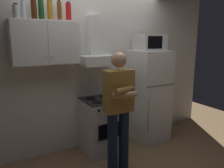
{
  "coord_description": "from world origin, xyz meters",
  "views": [
    {
      "loc": [
        -1.6,
        -2.81,
        1.83
      ],
      "look_at": [
        0.0,
        0.0,
        1.15
      ],
      "focal_mm": 36.1,
      "sensor_mm": 36.0,
      "label": 1
    }
  ],
  "objects_px": {
    "bottle_vodka_clear": "(24,9)",
    "bottle_canister_steel": "(16,12)",
    "microwave": "(150,42)",
    "bottle_liquor_amber": "(50,9)",
    "bottle_rum_dark": "(34,9)",
    "person_standing": "(119,108)",
    "refrigerator": "(149,96)",
    "range_hood": "(97,52)",
    "bottle_soda_red": "(68,12)",
    "bottle_beer_brown": "(59,11)",
    "upper_cabinet": "(45,43)",
    "stove_oven": "(102,125)",
    "bottle_wine_green": "(41,8)"
  },
  "relations": [
    {
      "from": "range_hood",
      "to": "bottle_liquor_amber",
      "type": "height_order",
      "value": "bottle_liquor_amber"
    },
    {
      "from": "bottle_wine_green",
      "to": "range_hood",
      "type": "bearing_deg",
      "value": 0.04
    },
    {
      "from": "stove_oven",
      "to": "person_standing",
      "type": "height_order",
      "value": "person_standing"
    },
    {
      "from": "range_hood",
      "to": "bottle_vodka_clear",
      "type": "bearing_deg",
      "value": 177.86
    },
    {
      "from": "bottle_soda_red",
      "to": "bottle_rum_dark",
      "type": "relative_size",
      "value": 0.92
    },
    {
      "from": "refrigerator",
      "to": "bottle_soda_red",
      "type": "bearing_deg",
      "value": 174.54
    },
    {
      "from": "bottle_liquor_amber",
      "to": "bottle_wine_green",
      "type": "height_order",
      "value": "bottle_wine_green"
    },
    {
      "from": "person_standing",
      "to": "bottle_beer_brown",
      "type": "height_order",
      "value": "bottle_beer_brown"
    },
    {
      "from": "bottle_vodka_clear",
      "to": "bottle_canister_steel",
      "type": "height_order",
      "value": "bottle_vodka_clear"
    },
    {
      "from": "upper_cabinet",
      "to": "bottle_beer_brown",
      "type": "bearing_deg",
      "value": 7.0
    },
    {
      "from": "bottle_vodka_clear",
      "to": "bottle_liquor_amber",
      "type": "bearing_deg",
      "value": -0.83
    },
    {
      "from": "range_hood",
      "to": "microwave",
      "type": "height_order",
      "value": "range_hood"
    },
    {
      "from": "bottle_wine_green",
      "to": "stove_oven",
      "type": "bearing_deg",
      "value": -8.73
    },
    {
      "from": "range_hood",
      "to": "stove_oven",
      "type": "bearing_deg",
      "value": -90.0
    },
    {
      "from": "bottle_vodka_clear",
      "to": "bottle_beer_brown",
      "type": "xyz_separation_m",
      "value": [
        0.47,
        -0.01,
        -0.0
      ]
    },
    {
      "from": "range_hood",
      "to": "bottle_rum_dark",
      "type": "xyz_separation_m",
      "value": [
        -0.91,
        0.0,
        0.59
      ]
    },
    {
      "from": "person_standing",
      "to": "bottle_vodka_clear",
      "type": "distance_m",
      "value": 1.79
    },
    {
      "from": "bottle_beer_brown",
      "to": "bottle_liquor_amber",
      "type": "bearing_deg",
      "value": 177.31
    },
    {
      "from": "bottle_liquor_amber",
      "to": "bottle_wine_green",
      "type": "relative_size",
      "value": 0.98
    },
    {
      "from": "bottle_canister_steel",
      "to": "bottle_rum_dark",
      "type": "bearing_deg",
      "value": 0.73
    },
    {
      "from": "upper_cabinet",
      "to": "range_hood",
      "type": "xyz_separation_m",
      "value": [
        0.8,
        0.0,
        -0.15
      ]
    },
    {
      "from": "bottle_vodka_clear",
      "to": "bottle_canister_steel",
      "type": "bearing_deg",
      "value": -160.16
    },
    {
      "from": "stove_oven",
      "to": "person_standing",
      "type": "bearing_deg",
      "value": -94.72
    },
    {
      "from": "bottle_rum_dark",
      "to": "bottle_beer_brown",
      "type": "bearing_deg",
      "value": 3.77
    },
    {
      "from": "microwave",
      "to": "bottle_liquor_amber",
      "type": "bearing_deg",
      "value": 175.09
    },
    {
      "from": "refrigerator",
      "to": "person_standing",
      "type": "distance_m",
      "value": 1.17
    },
    {
      "from": "bottle_canister_steel",
      "to": "bottle_soda_red",
      "type": "relative_size",
      "value": 0.74
    },
    {
      "from": "stove_oven",
      "to": "bottle_wine_green",
      "type": "distance_m",
      "value": 1.95
    },
    {
      "from": "refrigerator",
      "to": "bottle_vodka_clear",
      "type": "height_order",
      "value": "bottle_vodka_clear"
    },
    {
      "from": "refrigerator",
      "to": "bottle_wine_green",
      "type": "distance_m",
      "value": 2.26
    },
    {
      "from": "upper_cabinet",
      "to": "person_standing",
      "type": "xyz_separation_m",
      "value": [
        0.75,
        -0.73,
        -0.85
      ]
    },
    {
      "from": "person_standing",
      "to": "bottle_soda_red",
      "type": "height_order",
      "value": "bottle_soda_red"
    },
    {
      "from": "bottle_rum_dark",
      "to": "range_hood",
      "type": "bearing_deg",
      "value": -0.29
    },
    {
      "from": "refrigerator",
      "to": "bottle_wine_green",
      "type": "xyz_separation_m",
      "value": [
        -1.77,
        0.13,
        1.4
      ]
    },
    {
      "from": "person_standing",
      "to": "stove_oven",
      "type": "bearing_deg",
      "value": 85.28
    },
    {
      "from": "person_standing",
      "to": "bottle_rum_dark",
      "type": "xyz_separation_m",
      "value": [
        -0.86,
        0.74,
        1.28
      ]
    },
    {
      "from": "stove_oven",
      "to": "bottle_wine_green",
      "type": "xyz_separation_m",
      "value": [
        -0.82,
        0.13,
        1.77
      ]
    },
    {
      "from": "stove_oven",
      "to": "bottle_rum_dark",
      "type": "distance_m",
      "value": 1.98
    },
    {
      "from": "range_hood",
      "to": "person_standing",
      "type": "height_order",
      "value": "range_hood"
    },
    {
      "from": "bottle_beer_brown",
      "to": "bottle_soda_red",
      "type": "distance_m",
      "value": 0.13
    },
    {
      "from": "bottle_vodka_clear",
      "to": "bottle_rum_dark",
      "type": "xyz_separation_m",
      "value": [
        0.12,
        -0.03,
        0.0
      ]
    },
    {
      "from": "stove_oven",
      "to": "bottle_canister_steel",
      "type": "xyz_separation_m",
      "value": [
        -1.13,
        0.13,
        1.71
      ]
    },
    {
      "from": "bottle_beer_brown",
      "to": "bottle_rum_dark",
      "type": "relative_size",
      "value": 0.97
    },
    {
      "from": "person_standing",
      "to": "bottle_wine_green",
      "type": "xyz_separation_m",
      "value": [
        -0.77,
        0.73,
        1.3
      ]
    },
    {
      "from": "bottle_soda_red",
      "to": "bottle_rum_dark",
      "type": "bearing_deg",
      "value": -179.72
    },
    {
      "from": "upper_cabinet",
      "to": "bottle_wine_green",
      "type": "distance_m",
      "value": 0.45
    },
    {
      "from": "upper_cabinet",
      "to": "range_hood",
      "type": "bearing_deg",
      "value": 0.09
    },
    {
      "from": "bottle_liquor_amber",
      "to": "bottle_beer_brown",
      "type": "xyz_separation_m",
      "value": [
        0.13,
        -0.01,
        -0.02
      ]
    },
    {
      "from": "stove_oven",
      "to": "refrigerator",
      "type": "distance_m",
      "value": 1.02
    },
    {
      "from": "stove_oven",
      "to": "bottle_vodka_clear",
      "type": "distance_m",
      "value": 2.04
    }
  ]
}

